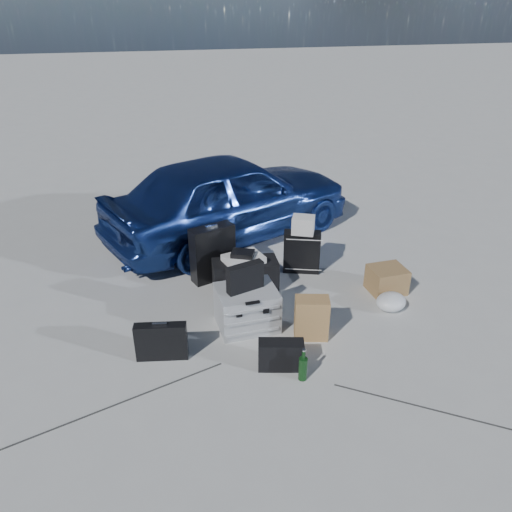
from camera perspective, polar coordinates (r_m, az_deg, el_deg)
The scene contains 16 objects.
ground at distance 4.99m, azimuth 3.10°, elevation -9.39°, with size 60.00×60.00×0.00m, color #AAAAA5.
car at distance 6.80m, azimuth -3.01°, elevation 6.80°, with size 1.40×3.47×1.18m, color #234091.
pelican_case at distance 5.04m, azimuth -1.05°, elevation -5.95°, with size 0.58×0.48×0.42m, color gray.
laptop_bag at distance 4.86m, azimuth -1.25°, elevation -2.46°, with size 0.38×0.09×0.28m, color black.
briefcase at distance 4.72m, azimuth -10.76°, elevation -9.58°, with size 0.48×0.11×0.37m, color black.
suitcase_left at distance 5.83m, azimuth -4.97°, elevation 0.31°, with size 0.52×0.19×0.67m, color black.
suitcase_right at distance 6.03m, azimuth 5.25°, elevation 0.48°, with size 0.44×0.16×0.52m, color black.
white_carton at distance 5.86m, azimuth 5.42°, elevation 3.56°, with size 0.25×0.20×0.20m, color beige.
duffel_bag at distance 5.66m, azimuth -1.23°, elevation -2.24°, with size 0.73×0.31×0.36m, color black.
flat_box_white at distance 5.55m, azimuth -1.44°, elevation -0.33°, with size 0.42×0.31×0.07m, color beige.
flat_box_black at distance 5.52m, azimuth -1.52°, elevation 0.27°, with size 0.25×0.18×0.05m, color black.
kraft_bag at distance 4.91m, azimuth 6.37°, elevation -7.06°, with size 0.33×0.20×0.43m, color #9E7D44.
cardboard_box at distance 5.84m, azimuth 14.71°, elevation -2.63°, with size 0.39×0.34×0.29m, color olive.
plastic_bag at distance 5.55m, azimuth 15.17°, elevation -5.06°, with size 0.34×0.29×0.19m, color silver.
messenger_bag at distance 4.56m, azimuth 2.86°, elevation -11.23°, with size 0.41×0.15×0.28m, color black.
green_bottle at distance 4.45m, azimuth 5.40°, elevation -12.30°, with size 0.08×0.08×0.31m, color black.
Camera 1 is at (-1.21, -3.80, 2.99)m, focal length 35.00 mm.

